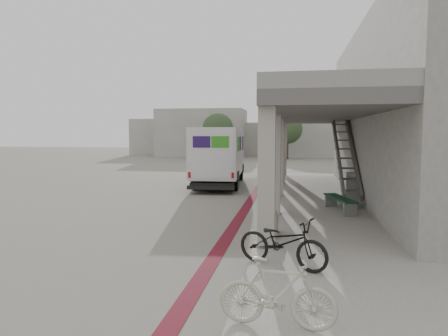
% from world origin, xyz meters
% --- Properties ---
extents(ground, '(120.00, 120.00, 0.00)m').
position_xyz_m(ground, '(0.00, 0.00, 0.00)').
color(ground, slate).
rests_on(ground, ground).
extents(bike_lane_stripe, '(0.35, 40.00, 0.01)m').
position_xyz_m(bike_lane_stripe, '(1.00, 2.00, 0.01)').
color(bike_lane_stripe, maroon).
rests_on(bike_lane_stripe, ground).
extents(sidewalk, '(4.40, 28.00, 0.12)m').
position_xyz_m(sidewalk, '(4.00, 0.00, 0.06)').
color(sidewalk, gray).
rests_on(sidewalk, ground).
extents(transit_building, '(7.60, 17.00, 7.00)m').
position_xyz_m(transit_building, '(6.83, 4.50, 3.40)').
color(transit_building, gray).
rests_on(transit_building, ground).
extents(distant_backdrop, '(28.00, 10.00, 6.50)m').
position_xyz_m(distant_backdrop, '(-2.84, 35.89, 2.70)').
color(distant_backdrop, gray).
rests_on(distant_backdrop, ground).
extents(tree_left, '(3.20, 3.20, 4.80)m').
position_xyz_m(tree_left, '(-5.00, 28.00, 3.18)').
color(tree_left, '#38281C').
rests_on(tree_left, ground).
extents(tree_mid, '(3.20, 3.20, 4.80)m').
position_xyz_m(tree_mid, '(2.00, 30.00, 3.18)').
color(tree_mid, '#38281C').
rests_on(tree_mid, ground).
extents(tree_right, '(3.20, 3.20, 4.80)m').
position_xyz_m(tree_right, '(10.00, 29.00, 3.18)').
color(tree_right, '#38281C').
rests_on(tree_right, ground).
extents(fedex_truck, '(2.66, 7.17, 3.00)m').
position_xyz_m(fedex_truck, '(-1.14, 8.09, 1.60)').
color(fedex_truck, black).
rests_on(fedex_truck, ground).
extents(bench, '(0.95, 2.06, 0.47)m').
position_xyz_m(bench, '(4.25, 1.23, 0.46)').
color(bench, gray).
rests_on(bench, sidewalk).
extents(bollard_near, '(0.45, 0.45, 0.68)m').
position_xyz_m(bollard_near, '(2.10, -2.07, 0.46)').
color(bollard_near, gray).
rests_on(bollard_near, sidewalk).
extents(bollard_far, '(0.43, 0.43, 0.64)m').
position_xyz_m(bollard_far, '(2.10, -2.63, 0.44)').
color(bollard_far, tan).
rests_on(bollard_far, sidewalk).
extents(utility_cabinet, '(0.56, 0.70, 1.07)m').
position_xyz_m(utility_cabinet, '(5.00, 3.72, 0.65)').
color(utility_cabinet, gray).
rests_on(utility_cabinet, sidewalk).
extents(bicycle_black, '(1.98, 1.35, 0.98)m').
position_xyz_m(bicycle_black, '(2.50, -4.74, 0.61)').
color(bicycle_black, black).
rests_on(bicycle_black, sidewalk).
extents(bicycle_cream, '(1.63, 0.58, 0.96)m').
position_xyz_m(bicycle_cream, '(2.50, -7.25, 0.60)').
color(bicycle_cream, '#B9B7A2').
rests_on(bicycle_cream, sidewalk).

